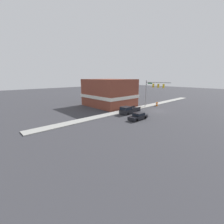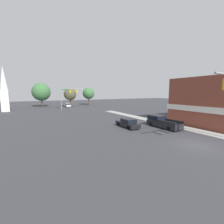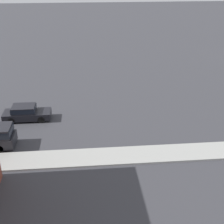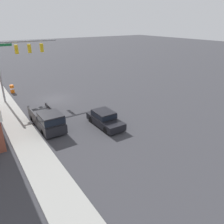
% 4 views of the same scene
% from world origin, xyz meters
% --- Properties ---
extents(ground_plane, '(200.00, 200.00, 0.00)m').
position_xyz_m(ground_plane, '(0.00, 0.00, 0.00)').
color(ground_plane, '#38383D').
extents(sidewalk_curb, '(2.40, 60.00, 0.14)m').
position_xyz_m(sidewalk_curb, '(5.70, 0.00, 0.07)').
color(sidewalk_curb, '#9E9E99').
rests_on(sidewalk_curb, ground).
extents(near_signal_assembly, '(7.38, 0.49, 7.67)m').
position_xyz_m(near_signal_assembly, '(3.09, -2.18, 5.66)').
color(near_signal_assembly, gray).
rests_on(near_signal_assembly, ground).
extents(car_lead, '(1.80, 4.43, 1.45)m').
position_xyz_m(car_lead, '(-1.45, 10.22, 0.75)').
color(car_lead, black).
rests_on(car_lead, ground).
extents(pickup_truck_parked, '(1.96, 5.70, 1.83)m').
position_xyz_m(pickup_truck_parked, '(3.32, 7.74, 0.90)').
color(pickup_truck_parked, black).
rests_on(pickup_truck_parked, ground).
extents(construction_barrel, '(0.55, 0.55, 1.14)m').
position_xyz_m(construction_barrel, '(3.90, -5.89, 0.58)').
color(construction_barrel, orange).
rests_on(construction_barrel, ground).
extents(corner_brick_building, '(13.92, 11.41, 7.98)m').
position_xyz_m(corner_brick_building, '(14.21, 4.31, 3.89)').
color(corner_brick_building, brown).
rests_on(corner_brick_building, ground).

